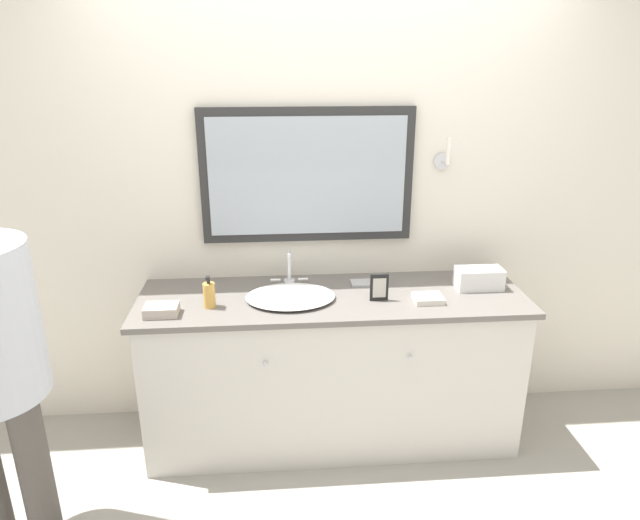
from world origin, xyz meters
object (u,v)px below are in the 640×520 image
object	(u,v)px
soap_bottle	(209,295)
appliance_box	(479,278)
sink_basin	(290,295)
picture_frame	(379,287)

from	to	relation	value
soap_bottle	appliance_box	distance (m)	1.42
soap_bottle	sink_basin	bearing A→B (deg)	9.23
soap_bottle	appliance_box	bearing A→B (deg)	5.22
sink_basin	appliance_box	size ratio (longest dim) A/B	1.88
appliance_box	picture_frame	bearing A→B (deg)	-167.97
soap_bottle	picture_frame	world-z (taller)	soap_bottle
sink_basin	picture_frame	world-z (taller)	sink_basin
sink_basin	soap_bottle	world-z (taller)	sink_basin
soap_bottle	picture_frame	bearing A→B (deg)	0.63
sink_basin	picture_frame	bearing A→B (deg)	-7.11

